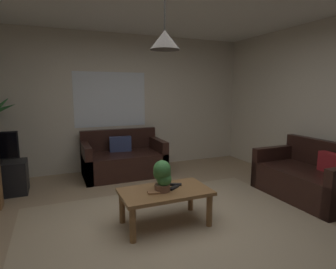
{
  "coord_description": "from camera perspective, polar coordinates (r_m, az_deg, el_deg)",
  "views": [
    {
      "loc": [
        -1.23,
        -2.63,
        1.56
      ],
      "look_at": [
        0.0,
        0.3,
        1.05
      ],
      "focal_mm": 29.41,
      "sensor_mm": 36.0,
      "label": 1
    }
  ],
  "objects": [
    {
      "name": "pendant_lamp",
      "position": [
        3.08,
        -0.66,
        19.03
      ],
      "size": [
        0.32,
        0.32,
        0.65
      ],
      "color": "black"
    },
    {
      "name": "rug",
      "position": [
        3.14,
        3.77,
        -20.63
      ],
      "size": [
        3.45,
        3.02,
        0.01
      ],
      "primitive_type": "cube",
      "color": "tan",
      "rests_on": "ground"
    },
    {
      "name": "potted_plant_on_table",
      "position": [
        3.15,
        -1.14,
        -8.3
      ],
      "size": [
        0.21,
        0.23,
        0.37
      ],
      "color": "brown",
      "rests_on": "coffee_table"
    },
    {
      "name": "remote_on_table_0",
      "position": [
        3.39,
        1.45,
        -10.31
      ],
      "size": [
        0.17,
        0.12,
        0.02
      ],
      "primitive_type": "cube",
      "rotation": [
        0.0,
        0.0,
        1.11
      ],
      "color": "black",
      "rests_on": "coffee_table"
    },
    {
      "name": "remote_on_table_1",
      "position": [
        3.28,
        1.2,
        -10.96
      ],
      "size": [
        0.16,
        0.13,
        0.02
      ],
      "primitive_type": "cube",
      "rotation": [
        0.0,
        0.0,
        5.31
      ],
      "color": "black",
      "rests_on": "coffee_table"
    },
    {
      "name": "wall_back",
      "position": [
        5.55,
        -10.0,
        6.51
      ],
      "size": [
        5.42,
        0.06,
        2.64
      ],
      "primitive_type": "cube",
      "color": "beige",
      "rests_on": "ground"
    },
    {
      "name": "couch_under_window",
      "position": [
        5.19,
        -9.22,
        -5.31
      ],
      "size": [
        1.45,
        0.85,
        0.82
      ],
      "color": "black",
      "rests_on": "ground"
    },
    {
      "name": "book_on_table_0",
      "position": [
        3.15,
        -2.99,
        -11.87
      ],
      "size": [
        0.15,
        0.12,
        0.02
      ],
      "primitive_type": "cube",
      "rotation": [
        0.0,
        0.0,
        -0.16
      ],
      "color": "#99663F",
      "rests_on": "coffee_table"
    },
    {
      "name": "coffee_table",
      "position": [
        3.26,
        -0.6,
        -12.58
      ],
      "size": [
        1.03,
        0.59,
        0.42
      ],
      "color": "olive",
      "rests_on": "ground"
    },
    {
      "name": "window_pane",
      "position": [
        5.48,
        -11.82,
        7.1
      ],
      "size": [
        1.38,
        0.01,
        1.05
      ],
      "primitive_type": "cube",
      "color": "white"
    },
    {
      "name": "couch_right_side",
      "position": [
        4.57,
        27.1,
        -8.24
      ],
      "size": [
        0.85,
        1.4,
        0.82
      ],
      "rotation": [
        0.0,
        0.0,
        -1.57
      ],
      "color": "black",
      "rests_on": "ground"
    },
    {
      "name": "floor",
      "position": [
        3.3,
        2.13,
        -19.27
      ],
      "size": [
        5.3,
        5.49,
        0.02
      ],
      "primitive_type": "cube",
      "color": "#9E8466",
      "rests_on": "ground"
    }
  ]
}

